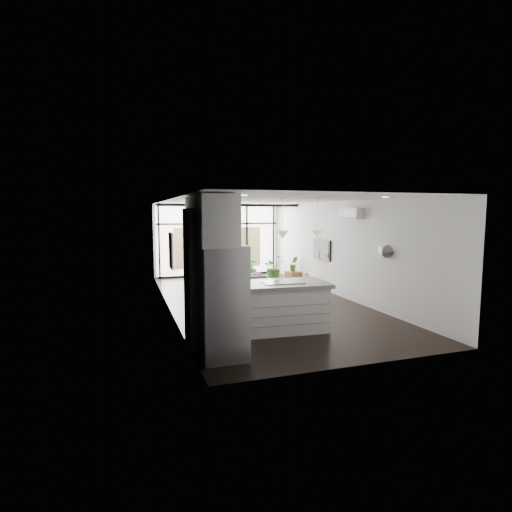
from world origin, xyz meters
TOP-DOWN VIEW (x-y plane):
  - floor at (0.00, 0.00)m, footprint 5.00×10.00m
  - ceiling at (0.00, 0.00)m, footprint 5.00×10.00m
  - wall_left at (-2.50, 0.00)m, footprint 0.02×10.00m
  - wall_right at (2.50, 0.00)m, footprint 0.02×10.00m
  - wall_back at (0.00, 5.00)m, footprint 5.00×0.02m
  - wall_front at (0.00, -5.00)m, footprint 5.00×0.02m
  - glazing at (0.00, 4.88)m, footprint 5.00×0.20m
  - skylight at (0.00, 4.00)m, footprint 4.70×1.90m
  - neighbour_building at (0.00, 4.95)m, footprint 3.50×0.02m
  - island at (-0.43, -2.76)m, footprint 1.95×1.25m
  - cooktop at (-0.43, -2.76)m, footprint 0.87×0.61m
  - fridge at (-2.02, -3.87)m, footprint 0.75×0.94m
  - appliance_column at (-2.18, -3.15)m, footprint 0.66×0.69m
  - upper_cabinets at (-2.12, -3.50)m, footprint 0.62×1.75m
  - pendant_left at (-0.40, -2.65)m, footprint 0.26×0.26m
  - pendant_right at (0.40, -2.65)m, footprint 0.26×0.26m
  - sofa at (-0.27, 1.12)m, footprint 2.15×0.86m
  - console_bench at (0.07, -0.19)m, footprint 1.45×0.46m
  - pouf at (0.61, 2.07)m, footprint 0.59×0.59m
  - crate at (2.25, 2.73)m, footprint 0.53×0.53m
  - plant_tall at (1.72, 3.36)m, footprint 1.07×1.12m
  - plant_med at (1.18, 4.33)m, footprint 0.65×0.81m
  - plant_crate at (2.25, 2.73)m, footprint 0.41×0.60m
  - milk_can at (2.16, 1.48)m, footprint 0.26×0.26m
  - bistro_set at (0.25, 4.07)m, footprint 1.43×0.89m
  - tv at (2.46, 1.00)m, footprint 0.05×1.10m
  - ac_unit at (2.38, -0.80)m, footprint 0.22×0.90m
  - framed_art at (-2.47, -0.50)m, footprint 0.04×0.70m

SIDE VIEW (x-z plane):
  - floor at x=0.00m, z-range 0.00..0.00m
  - crate at x=2.25m, z-range 0.00..0.36m
  - pouf at x=0.61m, z-range 0.00..0.38m
  - plant_med at x=1.18m, z-range 0.00..0.40m
  - console_bench at x=0.07m, z-range 0.00..0.46m
  - milk_can at x=2.16m, z-range 0.00..0.49m
  - bistro_set at x=0.25m, z-range 0.00..0.64m
  - plant_tall at x=1.72m, z-range 0.00..0.71m
  - sofa at x=-0.27m, z-range 0.00..0.82m
  - plant_crate at x=2.25m, z-range 0.36..0.61m
  - island at x=-0.43m, z-range 0.00..1.02m
  - fridge at x=-2.02m, z-range 0.00..1.95m
  - cooktop at x=-0.43m, z-range 1.02..1.04m
  - neighbour_building at x=0.00m, z-range 0.30..1.90m
  - appliance_column at x=-2.18m, z-range 0.00..2.55m
  - tv at x=2.46m, z-range 0.98..1.62m
  - wall_left at x=-2.50m, z-range 0.00..2.80m
  - wall_right at x=2.50m, z-range 0.00..2.80m
  - wall_back at x=0.00m, z-range 0.00..2.80m
  - wall_front at x=0.00m, z-range 0.00..2.80m
  - glazing at x=0.00m, z-range 0.00..2.80m
  - framed_art at x=-2.47m, z-range 1.10..2.00m
  - pendant_left at x=-0.40m, z-range 1.93..2.11m
  - pendant_right at x=0.40m, z-range 1.93..2.11m
  - upper_cabinets at x=-2.12m, z-range 1.92..2.78m
  - ac_unit at x=2.38m, z-range 2.30..2.60m
  - skylight at x=0.00m, z-range 2.74..2.80m
  - ceiling at x=0.00m, z-range 2.80..2.80m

